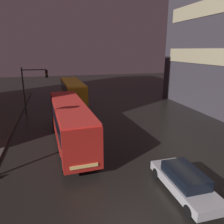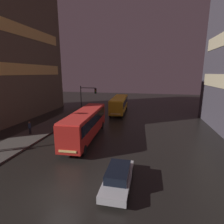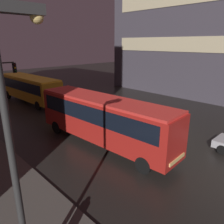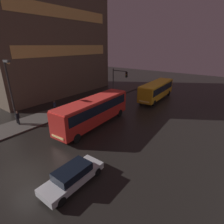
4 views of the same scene
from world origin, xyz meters
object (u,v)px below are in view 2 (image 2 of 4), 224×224
object	(u,v)px
bus_far	(119,103)
pedestrian_near	(30,127)
traffic_light_main	(87,96)
bus_near	(86,122)
car_taxi	(118,177)

from	to	relation	value
bus_far	pedestrian_near	bearing A→B (deg)	56.63
pedestrian_near	traffic_light_main	size ratio (longest dim) A/B	0.29
bus_far	pedestrian_near	size ratio (longest dim) A/B	6.50
bus_near	traffic_light_main	distance (m)	10.79
bus_far	traffic_light_main	size ratio (longest dim) A/B	1.90
pedestrian_near	traffic_light_main	world-z (taller)	traffic_light_main
car_taxi	traffic_light_main	bearing A→B (deg)	-64.13
car_taxi	pedestrian_near	distance (m)	15.22
bus_near	car_taxi	size ratio (longest dim) A/B	2.39
pedestrian_near	traffic_light_main	distance (m)	11.38
bus_near	traffic_light_main	bearing A→B (deg)	-73.86
bus_far	pedestrian_near	world-z (taller)	bus_far
bus_near	pedestrian_near	xyz separation A→B (m)	(-7.57, -0.25, -1.00)
traffic_light_main	bus_near	bearing A→B (deg)	-70.52
bus_near	car_taxi	xyz separation A→B (m)	(5.43, -8.18, -1.39)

